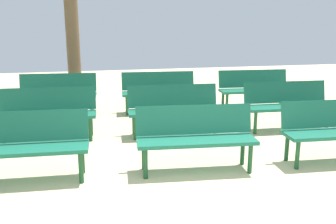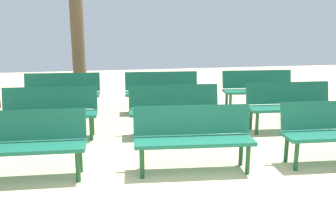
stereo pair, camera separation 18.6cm
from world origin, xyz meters
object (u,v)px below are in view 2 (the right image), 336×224
Objects in this scene: bench_r0_c1 at (193,134)px; bench_r2_c2 at (258,87)px; bench_r1_c1 at (174,107)px; bench_r1_c2 at (290,103)px; bench_r1_c0 at (50,110)px; bench_r2_c1 at (162,89)px; tree_0 at (78,40)px; bench_r2_c0 at (62,91)px; bench_r0_c0 at (22,141)px.

bench_r2_c2 is at bearing 58.85° from bench_r0_c1.
bench_r1_c1 is 2.15m from bench_r1_c2.
bench_r0_c1 is 1.01× the size of bench_r1_c0.
bench_r1_c2 is 0.99× the size of bench_r2_c1.
tree_0 reaches higher than bench_r1_c2.
bench_r0_c1 is 1.00× the size of bench_r2_c0.
bench_r0_c1 is 1.01× the size of bench_r1_c2.
bench_r2_c2 is at bearing 89.56° from bench_r1_c2.
bench_r1_c0 and bench_r2_c1 have the same top height.
bench_r0_c1 is (2.22, -0.13, 0.00)m from bench_r0_c0.
tree_0 reaches higher than bench_r2_c0.
bench_r2_c2 is at bearing 20.54° from bench_r1_c0.
bench_r1_c1 and bench_r2_c2 have the same top height.
tree_0 is at bearing 123.14° from bench_r1_c1.
bench_r0_c0 is at bearing -178.48° from bench_r0_c1.
bench_r1_c1 is (2.14, -0.17, 0.00)m from bench_r1_c0.
bench_r2_c1 is (2.34, 3.22, 0.00)m from bench_r0_c0.
bench_r0_c1 and bench_r2_c2 have the same top height.
bench_r2_c2 is 0.54× the size of tree_0.
bench_r2_c2 is (0.09, 1.64, 0.00)m from bench_r1_c2.
bench_r2_c1 is at bearing 56.61° from bench_r0_c0.
bench_r2_c1 is 2.49m from tree_0.
bench_r1_c2 is (2.15, -0.10, 0.00)m from bench_r1_c1.
bench_r0_c1 is 1.00× the size of bench_r2_c1.
bench_r1_c2 is (2.22, 1.55, 0.00)m from bench_r0_c1.
bench_r2_c1 is at bearing 179.87° from bench_r2_c2.
bench_r1_c2 and bench_r2_c0 have the same top height.
bench_r0_c0 is 1.00× the size of bench_r1_c2.
tree_0 reaches higher than bench_r2_c2.
bench_r2_c2 is (2.24, 1.54, 0.00)m from bench_r1_c1.
bench_r1_c1 is (0.07, 1.65, 0.00)m from bench_r0_c1.
bench_r1_c0 and bench_r1_c2 have the same top height.
tree_0 is (0.33, 1.21, 1.00)m from bench_r2_c0.
bench_r1_c1 is at bearing -37.31° from bench_r2_c0.
bench_r0_c1 is 2.70m from bench_r1_c2.
bench_r1_c0 is 2.15m from bench_r1_c1.
bench_r2_c2 is 4.40m from tree_0.
bench_r0_c0 is 0.99× the size of bench_r2_c1.
bench_r1_c2 is (4.43, 1.42, 0.00)m from bench_r0_c0.
bench_r0_c1 is 3.34m from bench_r2_c1.
bench_r0_c1 and bench_r2_c1 have the same top height.
bench_r0_c0 is 1.00× the size of bench_r1_c0.
bench_r1_c2 is 1.64m from bench_r2_c2.
bench_r0_c1 is at bearing -142.38° from bench_r1_c2.
tree_0 reaches higher than bench_r0_c1.
bench_r2_c0 is (0.06, 1.70, 0.00)m from bench_r1_c0.
bench_r0_c0 and bench_r2_c2 have the same top height.
bench_r0_c0 is at bearing -141.92° from bench_r2_c2.
tree_0 is (-1.81, 1.39, 1.00)m from bench_r2_c1.
bench_r1_c1 is at bearing 36.29° from bench_r0_c0.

